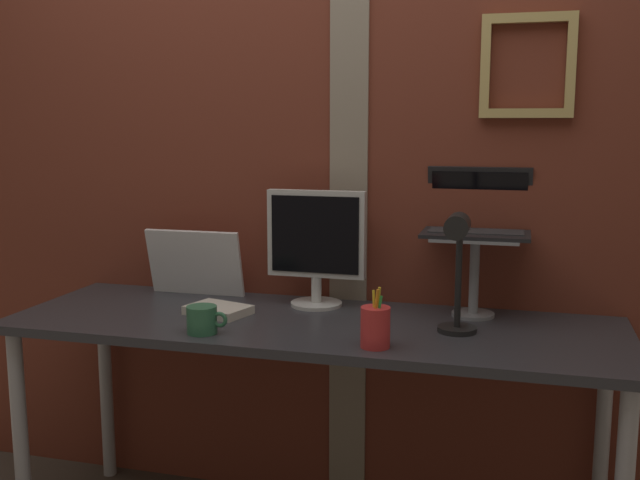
{
  "coord_description": "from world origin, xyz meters",
  "views": [
    {
      "loc": [
        0.77,
        -2.17,
        1.42
      ],
      "look_at": [
        0.13,
        0.16,
        1.03
      ],
      "focal_mm": 41.46,
      "sensor_mm": 36.0,
      "label": 1
    }
  ],
  "objects_px": {
    "whiteboard_panel": "(195,263)",
    "coffee_mug": "(203,320)",
    "pen_cup": "(375,327)",
    "desk_lamp": "(457,260)",
    "laptop": "(477,215)",
    "monitor": "(316,241)"
  },
  "relations": [
    {
      "from": "laptop",
      "to": "coffee_mug",
      "type": "height_order",
      "value": "laptop"
    },
    {
      "from": "monitor",
      "to": "desk_lamp",
      "type": "height_order",
      "value": "monitor"
    },
    {
      "from": "pen_cup",
      "to": "desk_lamp",
      "type": "bearing_deg",
      "value": 38.55
    },
    {
      "from": "whiteboard_panel",
      "to": "pen_cup",
      "type": "relative_size",
      "value": 2.06
    },
    {
      "from": "monitor",
      "to": "laptop",
      "type": "distance_m",
      "value": 0.55
    },
    {
      "from": "desk_lamp",
      "to": "pen_cup",
      "type": "xyz_separation_m",
      "value": [
        -0.21,
        -0.17,
        -0.17
      ]
    },
    {
      "from": "monitor",
      "to": "desk_lamp",
      "type": "relative_size",
      "value": 1.08
    },
    {
      "from": "monitor",
      "to": "desk_lamp",
      "type": "distance_m",
      "value": 0.56
    },
    {
      "from": "laptop",
      "to": "coffee_mug",
      "type": "bearing_deg",
      "value": -147.89
    },
    {
      "from": "monitor",
      "to": "laptop",
      "type": "relative_size",
      "value": 1.17
    },
    {
      "from": "desk_lamp",
      "to": "coffee_mug",
      "type": "bearing_deg",
      "value": -167.29
    },
    {
      "from": "whiteboard_panel",
      "to": "coffee_mug",
      "type": "height_order",
      "value": "whiteboard_panel"
    },
    {
      "from": "monitor",
      "to": "laptop",
      "type": "height_order",
      "value": "laptop"
    },
    {
      "from": "laptop",
      "to": "coffee_mug",
      "type": "distance_m",
      "value": 0.96
    },
    {
      "from": "whiteboard_panel",
      "to": "coffee_mug",
      "type": "xyz_separation_m",
      "value": [
        0.23,
        -0.45,
        -0.08
      ]
    },
    {
      "from": "whiteboard_panel",
      "to": "pen_cup",
      "type": "xyz_separation_m",
      "value": [
        0.77,
        -0.45,
        -0.06
      ]
    },
    {
      "from": "laptop",
      "to": "pen_cup",
      "type": "bearing_deg",
      "value": -116.68
    },
    {
      "from": "monitor",
      "to": "whiteboard_panel",
      "type": "height_order",
      "value": "monitor"
    },
    {
      "from": "laptop",
      "to": "pen_cup",
      "type": "xyz_separation_m",
      "value": [
        -0.25,
        -0.49,
        -0.27
      ]
    },
    {
      "from": "laptop",
      "to": "desk_lamp",
      "type": "height_order",
      "value": "laptop"
    },
    {
      "from": "desk_lamp",
      "to": "whiteboard_panel",
      "type": "bearing_deg",
      "value": 163.82
    },
    {
      "from": "desk_lamp",
      "to": "pen_cup",
      "type": "distance_m",
      "value": 0.32
    }
  ]
}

